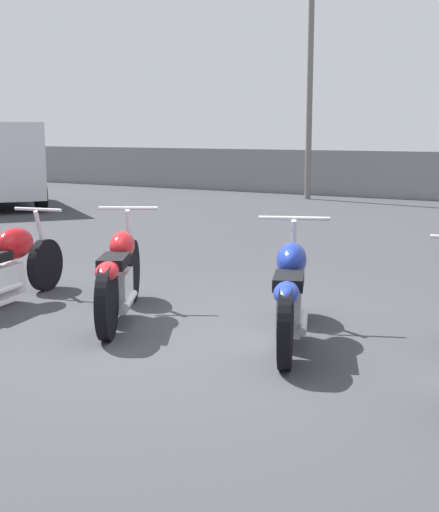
# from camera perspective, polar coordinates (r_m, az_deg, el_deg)

# --- Properties ---
(ground_plane) EXTENTS (60.00, 60.00, 0.00)m
(ground_plane) POSITION_cam_1_polar(r_m,az_deg,el_deg) (6.35, -2.48, -6.50)
(ground_plane) COLOR #38383D
(light_pole_left) EXTENTS (0.70, 0.35, 7.88)m
(light_pole_left) POSITION_cam_1_polar(r_m,az_deg,el_deg) (19.54, 7.35, 18.19)
(light_pole_left) COLOR slate
(light_pole_left) RESTS_ON ground_plane
(motorcycle_slot_1) EXTENTS (0.70, 2.04, 0.96)m
(motorcycle_slot_1) POSITION_cam_1_polar(r_m,az_deg,el_deg) (7.72, -16.88, -0.77)
(motorcycle_slot_1) COLOR black
(motorcycle_slot_1) RESTS_ON ground_plane
(motorcycle_slot_2) EXTENTS (1.13, 1.86, 1.03)m
(motorcycle_slot_2) POSITION_cam_1_polar(r_m,az_deg,el_deg) (6.89, -8.02, -1.60)
(motorcycle_slot_2) COLOR black
(motorcycle_slot_2) RESTS_ON ground_plane
(motorcycle_slot_3) EXTENTS (1.01, 2.00, 1.02)m
(motorcycle_slot_3) POSITION_cam_1_polar(r_m,az_deg,el_deg) (6.13, 5.68, -2.92)
(motorcycle_slot_3) COLOR black
(motorcycle_slot_3) RESTS_ON ground_plane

